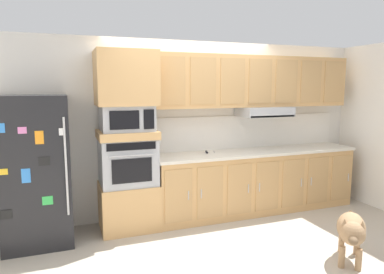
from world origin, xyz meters
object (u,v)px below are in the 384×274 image
Objects in this scene: screwdriver at (207,152)px; dog at (351,230)px; refrigerator at (36,171)px; microwave at (127,118)px; built_in_oven at (128,161)px.

dog is at bearing -65.04° from screwdriver.
refrigerator is 3.56m from dog.
refrigerator is 11.70× the size of screwdriver.
dog is at bearing -41.51° from microwave.
microwave is at bearing -176.53° from screwdriver.
microwave is (1.08, 0.07, 0.58)m from refrigerator.
microwave is 2.88m from dog.
screwdriver is 0.20× the size of dog.
dog is at bearing -41.51° from built_in_oven.
built_in_oven is at bearing -176.53° from screwdriver.
dog is (2.00, -1.77, -1.08)m from microwave.
refrigerator is 2.73× the size of microwave.
built_in_oven is 2.72m from dog.
screwdriver is (2.23, 0.14, 0.05)m from refrigerator.
dog is (3.09, -1.70, -0.50)m from refrigerator.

